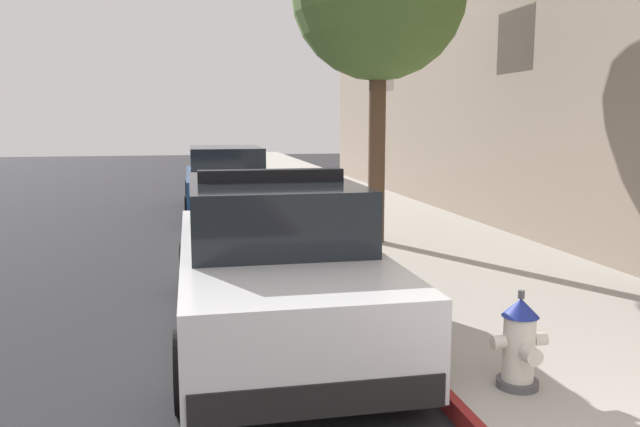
{
  "coord_description": "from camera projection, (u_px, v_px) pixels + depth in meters",
  "views": [
    {
      "loc": [
        -1.9,
        -1.44,
        2.17
      ],
      "look_at": [
        -0.29,
        6.38,
        1.0
      ],
      "focal_mm": 35.55,
      "sensor_mm": 36.0,
      "label": 1
    }
  ],
  "objects": [
    {
      "name": "ground_plane",
      "position": [
        62.0,
        253.0,
        10.97
      ],
      "size": [
        33.95,
        60.0,
        0.2
      ],
      "primitive_type": "cube",
      "color": "#232326"
    },
    {
      "name": "sidewalk_pavement",
      "position": [
        393.0,
        231.0,
        12.14
      ],
      "size": [
        3.78,
        60.0,
        0.15
      ],
      "primitive_type": "cube",
      "color": "#ADA89E",
      "rests_on": "ground"
    },
    {
      "name": "curb_painted_edge",
      "position": [
        294.0,
        235.0,
        11.76
      ],
      "size": [
        0.08,
        60.0,
        0.15
      ],
      "primitive_type": "cube",
      "color": "maroon",
      "rests_on": "ground"
    },
    {
      "name": "police_cruiser",
      "position": [
        273.0,
        260.0,
        6.53
      ],
      "size": [
        1.94,
        4.84,
        1.68
      ],
      "color": "white",
      "rests_on": "ground"
    },
    {
      "name": "parked_car_silver_ahead",
      "position": [
        226.0,
        182.0,
        15.02
      ],
      "size": [
        1.94,
        4.84,
        1.56
      ],
      "color": "navy",
      "rests_on": "ground"
    },
    {
      "name": "fire_hydrant",
      "position": [
        519.0,
        343.0,
        4.8
      ],
      "size": [
        0.44,
        0.4,
        0.76
      ],
      "color": "#4C4C51",
      "rests_on": "sidewalk_pavement"
    }
  ]
}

